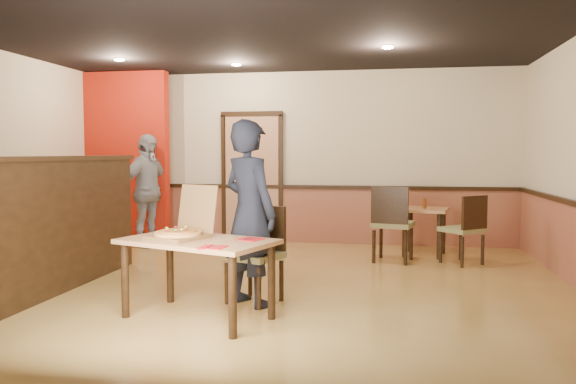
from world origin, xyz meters
name	(u,v)px	position (x,y,z in m)	size (l,w,h in m)	color
floor	(249,294)	(0.00, 0.00, 0.00)	(7.00, 7.00, 0.00)	tan
ceiling	(247,22)	(0.00, 0.00, 2.80)	(7.00, 7.00, 0.00)	black
wall_back	(300,158)	(0.00, 3.50, 1.40)	(7.00, 7.00, 0.00)	beige
wainscot_back	(300,215)	(0.00, 3.47, 0.45)	(7.00, 0.04, 0.90)	#96543C
chair_rail_back	(300,187)	(0.00, 3.45, 0.92)	(7.00, 0.06, 0.06)	black
back_door	(252,179)	(-0.80, 3.46, 1.05)	(0.90, 0.06, 2.10)	tan
booth_partition	(61,223)	(-2.00, -0.20, 0.74)	(0.20, 3.10, 1.44)	black
red_accent_panel	(121,158)	(-2.90, 3.00, 1.40)	(1.60, 0.20, 2.78)	#A41A0B
spot_a	(119,60)	(-2.30, 1.80, 2.78)	(0.14, 0.14, 0.02)	#FFD8B2
spot_b	(236,64)	(-0.80, 2.50, 2.78)	(0.14, 0.14, 0.02)	#FFD8B2
spot_c	(388,47)	(1.40, 1.50, 2.78)	(0.14, 0.14, 0.02)	#FFD8B2
main_table	(198,251)	(-0.24, -0.91, 0.61)	(1.51, 1.16, 0.71)	tan
diner_chair	(258,250)	(0.16, -0.24, 0.52)	(0.61, 0.61, 0.95)	olive
side_chair_left	(392,221)	(1.48, 1.99, 0.56)	(0.61, 0.61, 1.03)	olive
side_chair_right	(466,227)	(2.44, 2.01, 0.51)	(0.65, 0.65, 0.93)	olive
side_table	(424,220)	(1.95, 2.62, 0.51)	(0.75, 0.75, 0.68)	tan
diner	(250,213)	(0.11, -0.38, 0.90)	(0.66, 0.43, 1.80)	black
passerby	(147,190)	(-2.30, 2.63, 0.89)	(1.04, 0.43, 1.78)	gray
pizza_box	(182,231)	(-0.41, -0.85, 0.77)	(0.61, 0.65, 0.47)	brown
pizza	(178,233)	(-0.43, -0.89, 0.76)	(0.42, 0.42, 0.03)	#C78E48
napkin_near	(213,247)	(0.03, -1.30, 0.72)	(0.22, 0.22, 0.01)	red
napkin_far	(251,239)	(0.23, -0.84, 0.72)	(0.26, 0.26, 0.01)	red
condiment	(425,204)	(1.95, 2.62, 0.75)	(0.05, 0.05, 0.14)	brown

